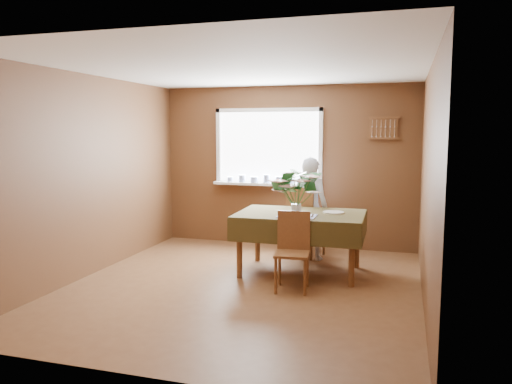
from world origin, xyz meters
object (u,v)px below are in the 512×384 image
(chair_near, at_px, (293,247))
(flower_bouquet, at_px, (296,188))
(dining_table, at_px, (301,220))
(chair_far, at_px, (303,219))
(seated_woman, at_px, (310,208))

(chair_near, xyz_separation_m, flower_bouquet, (-0.05, 0.39, 0.63))
(chair_near, bearing_deg, flower_bouquet, 90.68)
(flower_bouquet, bearing_deg, chair_near, -83.09)
(dining_table, distance_m, chair_far, 0.83)
(dining_table, height_order, flower_bouquet, flower_bouquet)
(chair_far, relative_size, chair_near, 1.15)
(flower_bouquet, bearing_deg, dining_table, 89.80)
(dining_table, distance_m, seated_woman, 0.74)
(chair_far, distance_m, flower_bouquet, 1.22)
(dining_table, height_order, chair_near, chair_near)
(chair_far, height_order, seated_woman, seated_woman)
(chair_far, relative_size, flower_bouquet, 1.67)
(chair_far, distance_m, seated_woman, 0.21)
(dining_table, relative_size, chair_near, 1.82)
(dining_table, bearing_deg, flower_bouquet, -91.47)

